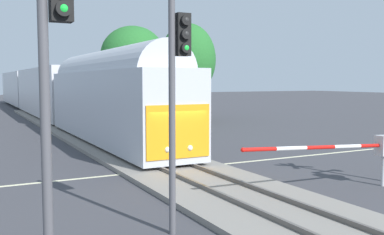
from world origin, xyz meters
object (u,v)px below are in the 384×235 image
Objects in this scene: traffic_signal_near_left at (53,65)px; traffic_signal_median at (177,79)px; crossing_gate_near at (368,147)px; elm_centre_background at (133,55)px; commuter_train at (47,90)px; oak_far_right at (188,60)px.

traffic_signal_near_left reaches higher than traffic_signal_median.
traffic_signal_near_left is (-10.98, -3.45, 2.52)m from crossing_gate_near.
elm_centre_background reaches higher than traffic_signal_near_left.
elm_centre_background is (10.16, 31.22, 2.40)m from traffic_signal_median.
traffic_signal_median reaches higher than crossing_gate_near.
commuter_train is 36.16m from crossing_gate_near.
crossing_gate_near is at bearing -102.82° from oak_far_right.
traffic_signal_near_left is at bearing -120.53° from oak_far_right.
oak_far_right is (5.62, 24.71, 4.12)m from crossing_gate_near.
commuter_train reaches higher than crossing_gate_near.
elm_centre_background is at bearing 71.97° from traffic_signal_median.
traffic_signal_near_left is 0.66× the size of elm_centre_background.
commuter_train is 9.72m from elm_centre_background.
commuter_train is 7.47× the size of oak_far_right.
traffic_signal_median is 29.07m from oak_far_right.
oak_far_right is 0.98× the size of elm_centre_background.
oak_far_right reaches higher than crossing_gate_near.
crossing_gate_near is at bearing 7.85° from traffic_signal_median.
crossing_gate_near is at bearing -94.65° from elm_centre_background.
commuter_train is 10.03× the size of crossing_gate_near.
traffic_signal_near_left is at bearing -143.87° from traffic_signal_median.
crossing_gate_near is 25.67m from oak_far_right.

